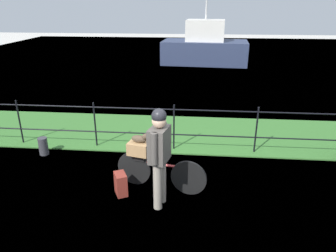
# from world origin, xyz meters

# --- Properties ---
(ground_plane) EXTENTS (60.00, 60.00, 0.00)m
(ground_plane) POSITION_xyz_m (0.00, 0.00, 0.00)
(ground_plane) COLOR beige
(grass_strip) EXTENTS (27.00, 2.40, 0.03)m
(grass_strip) POSITION_xyz_m (0.00, 3.18, 0.01)
(grass_strip) COLOR #38702D
(grass_strip) RESTS_ON ground
(harbor_water) EXTENTS (30.00, 30.00, 0.00)m
(harbor_water) POSITION_xyz_m (0.00, 11.51, 0.00)
(harbor_water) COLOR #426684
(harbor_water) RESTS_ON ground
(iron_fence) EXTENTS (18.04, 0.04, 1.08)m
(iron_fence) POSITION_xyz_m (0.00, 2.22, 0.62)
(iron_fence) COLOR black
(iron_fence) RESTS_ON ground
(bicycle_main) EXTENTS (1.63, 0.43, 0.64)m
(bicycle_main) POSITION_xyz_m (-0.13, 0.60, 0.34)
(bicycle_main) COLOR black
(bicycle_main) RESTS_ON ground
(wooden_crate) EXTENTS (0.43, 0.38, 0.22)m
(wooden_crate) POSITION_xyz_m (-0.50, 0.69, 0.75)
(wooden_crate) COLOR #A87F51
(wooden_crate) RESTS_ON bicycle_main
(terrier_dog) EXTENTS (0.32, 0.20, 0.18)m
(terrier_dog) POSITION_xyz_m (-0.47, 0.69, 0.94)
(terrier_dog) COLOR #4C3D2D
(terrier_dog) RESTS_ON wooden_crate
(cyclist_person) EXTENTS (0.35, 0.53, 1.68)m
(cyclist_person) POSITION_xyz_m (-0.07, 0.13, 1.00)
(cyclist_person) COLOR gray
(cyclist_person) RESTS_ON ground
(backpack_on_paving) EXTENTS (0.29, 0.33, 0.40)m
(backpack_on_paving) POSITION_xyz_m (-0.79, 0.37, 0.20)
(backpack_on_paving) COLOR maroon
(backpack_on_paving) RESTS_ON ground
(mooring_bollard) EXTENTS (0.20, 0.20, 0.39)m
(mooring_bollard) POSITION_xyz_m (-2.84, 1.72, 0.20)
(mooring_bollard) COLOR #38383D
(mooring_bollard) RESTS_ON ground
(moored_boat_near) EXTENTS (4.66, 2.56, 3.89)m
(moored_boat_near) POSITION_xyz_m (0.85, 13.16, 0.85)
(moored_boat_near) COLOR #2D3856
(moored_boat_near) RESTS_ON ground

